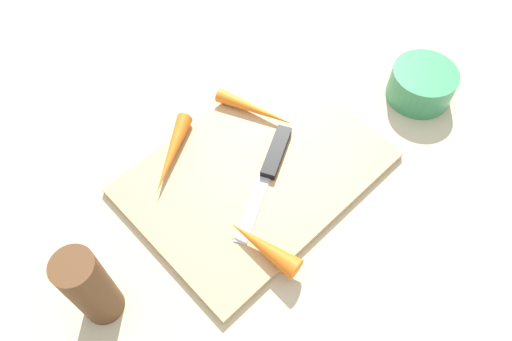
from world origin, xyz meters
TOP-DOWN VIEW (x-y plane):
  - ground_plane at (0.00, 0.00)m, footprint 1.40×1.40m
  - cutting_board at (0.00, 0.00)m, footprint 0.36×0.26m
  - knife at (-0.03, 0.00)m, footprint 0.19×0.11m
  - carrot_medium at (-0.07, -0.08)m, footprint 0.07×0.13m
  - carrot_longest at (0.07, -0.10)m, footprint 0.13×0.10m
  - carrot_shortest at (0.08, 0.10)m, footprint 0.05×0.11m
  - small_bowl at (-0.30, 0.07)m, footprint 0.10×0.10m
  - pepper_grinder at (0.27, 0.01)m, footprint 0.05×0.05m

SIDE VIEW (x-z plane):
  - ground_plane at x=0.00m, z-range 0.00..0.00m
  - cutting_board at x=0.00m, z-range 0.00..0.01m
  - knife at x=-0.03m, z-range 0.01..0.02m
  - carrot_medium at x=-0.07m, z-range 0.01..0.03m
  - carrot_longest at x=0.07m, z-range 0.01..0.04m
  - carrot_shortest at x=0.08m, z-range 0.01..0.04m
  - small_bowl at x=-0.30m, z-range 0.00..0.05m
  - pepper_grinder at x=0.27m, z-range 0.00..0.14m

